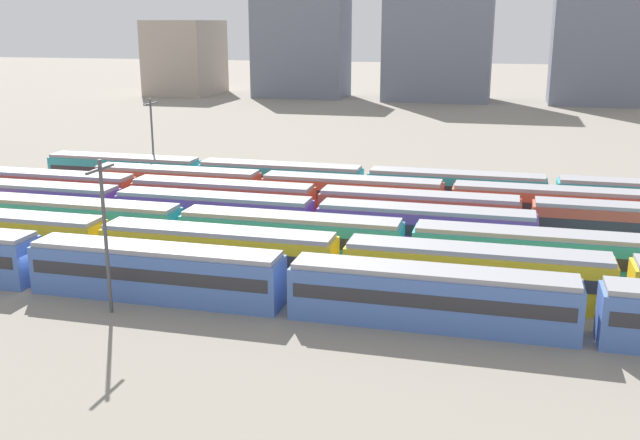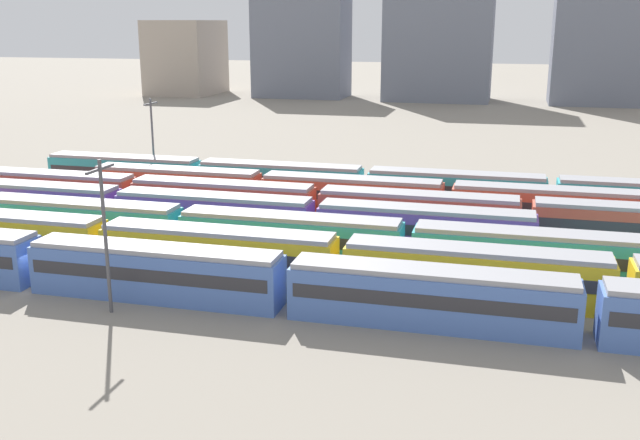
{
  "view_description": "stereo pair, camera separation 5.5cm",
  "coord_description": "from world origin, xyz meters",
  "px_view_note": "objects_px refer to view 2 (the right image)",
  "views": [
    {
      "loc": [
        32.45,
        -43.26,
        18.49
      ],
      "look_at": [
        17.24,
        15.6,
        2.04
      ],
      "focal_mm": 40.98,
      "sensor_mm": 36.0,
      "label": 1
    },
    {
      "loc": [
        32.5,
        -43.25,
        18.49
      ],
      "look_at": [
        17.24,
        15.6,
        2.04
      ],
      "focal_mm": 40.98,
      "sensor_mm": 36.0,
      "label": 2
    }
  ],
  "objects_px": {
    "train_track_2": "(535,255)",
    "train_track_4": "(526,219)",
    "train_track_5": "(448,201)",
    "train_track_0": "(287,284)",
    "catenary_pole_0": "(105,230)",
    "train_track_6": "(456,190)",
    "catenary_pole_3": "(153,137)",
    "train_track_1": "(341,262)",
    "train_track_3": "(214,214)"
  },
  "relations": [
    {
      "from": "train_track_2",
      "to": "train_track_4",
      "type": "height_order",
      "value": "same"
    },
    {
      "from": "train_track_4",
      "to": "train_track_5",
      "type": "distance_m",
      "value": 8.92
    },
    {
      "from": "train_track_0",
      "to": "catenary_pole_0",
      "type": "height_order",
      "value": "catenary_pole_0"
    },
    {
      "from": "train_track_2",
      "to": "train_track_6",
      "type": "bearing_deg",
      "value": 109.57
    },
    {
      "from": "train_track_4",
      "to": "catenary_pole_3",
      "type": "xyz_separation_m",
      "value": [
        -42.29,
        13.19,
        3.68
      ]
    },
    {
      "from": "train_track_5",
      "to": "train_track_6",
      "type": "bearing_deg",
      "value": 85.93
    },
    {
      "from": "train_track_0",
      "to": "train_track_5",
      "type": "distance_m",
      "value": 27.27
    },
    {
      "from": "train_track_1",
      "to": "train_track_4",
      "type": "height_order",
      "value": "same"
    },
    {
      "from": "train_track_2",
      "to": "catenary_pole_3",
      "type": "bearing_deg",
      "value": 151.14
    },
    {
      "from": "catenary_pole_0",
      "to": "train_track_2",
      "type": "bearing_deg",
      "value": 26.51
    },
    {
      "from": "train_track_3",
      "to": "catenary_pole_0",
      "type": "height_order",
      "value": "catenary_pole_0"
    },
    {
      "from": "train_track_3",
      "to": "catenary_pole_3",
      "type": "xyz_separation_m",
      "value": [
        -15.18,
        18.39,
        3.68
      ]
    },
    {
      "from": "train_track_5",
      "to": "catenary_pole_3",
      "type": "distance_m",
      "value": 36.13
    },
    {
      "from": "train_track_3",
      "to": "train_track_5",
      "type": "relative_size",
      "value": 0.75
    },
    {
      "from": "train_track_5",
      "to": "catenary_pole_3",
      "type": "xyz_separation_m",
      "value": [
        -35.04,
        7.99,
        3.68
      ]
    },
    {
      "from": "train_track_5",
      "to": "catenary_pole_3",
      "type": "height_order",
      "value": "catenary_pole_3"
    },
    {
      "from": "train_track_6",
      "to": "catenary_pole_3",
      "type": "distance_m",
      "value": 35.71
    },
    {
      "from": "train_track_0",
      "to": "train_track_1",
      "type": "xyz_separation_m",
      "value": [
        2.45,
        5.2,
        0.0
      ]
    },
    {
      "from": "train_track_5",
      "to": "train_track_6",
      "type": "height_order",
      "value": "same"
    },
    {
      "from": "train_track_4",
      "to": "train_track_5",
      "type": "height_order",
      "value": "same"
    },
    {
      "from": "train_track_0",
      "to": "catenary_pole_3",
      "type": "bearing_deg",
      "value": 128.27
    },
    {
      "from": "train_track_5",
      "to": "catenary_pole_0",
      "type": "distance_m",
      "value": 35.25
    },
    {
      "from": "train_track_0",
      "to": "train_track_1",
      "type": "height_order",
      "value": "same"
    },
    {
      "from": "catenary_pole_0",
      "to": "catenary_pole_3",
      "type": "relative_size",
      "value": 1.02
    },
    {
      "from": "catenary_pole_0",
      "to": "catenary_pole_3",
      "type": "height_order",
      "value": "catenary_pole_0"
    },
    {
      "from": "train_track_1",
      "to": "train_track_3",
      "type": "xyz_separation_m",
      "value": [
        -14.08,
        10.4,
        -0.0
      ]
    },
    {
      "from": "train_track_0",
      "to": "train_track_1",
      "type": "relative_size",
      "value": 1.0
    },
    {
      "from": "train_track_2",
      "to": "train_track_3",
      "type": "bearing_deg",
      "value": 169.34
    },
    {
      "from": "train_track_5",
      "to": "train_track_1",
      "type": "bearing_deg",
      "value": -105.53
    },
    {
      "from": "train_track_6",
      "to": "train_track_0",
      "type": "bearing_deg",
      "value": -105.41
    },
    {
      "from": "train_track_2",
      "to": "train_track_5",
      "type": "height_order",
      "value": "same"
    },
    {
      "from": "train_track_0",
      "to": "train_track_3",
      "type": "distance_m",
      "value": 19.46
    },
    {
      "from": "train_track_2",
      "to": "train_track_6",
      "type": "xyz_separation_m",
      "value": [
        -7.39,
        20.8,
        0.0
      ]
    },
    {
      "from": "train_track_0",
      "to": "train_track_1",
      "type": "bearing_deg",
      "value": 64.78
    },
    {
      "from": "train_track_1",
      "to": "train_track_0",
      "type": "bearing_deg",
      "value": -115.22
    },
    {
      "from": "catenary_pole_3",
      "to": "train_track_4",
      "type": "bearing_deg",
      "value": -17.32
    },
    {
      "from": "train_track_0",
      "to": "catenary_pole_0",
      "type": "xyz_separation_m",
      "value": [
        -11.2,
        -3.16,
        3.77
      ]
    },
    {
      "from": "train_track_1",
      "to": "train_track_4",
      "type": "relative_size",
      "value": 0.66
    },
    {
      "from": "train_track_2",
      "to": "train_track_6",
      "type": "height_order",
      "value": "same"
    },
    {
      "from": "train_track_0",
      "to": "train_track_6",
      "type": "distance_m",
      "value": 32.36
    },
    {
      "from": "train_track_6",
      "to": "train_track_3",
      "type": "bearing_deg",
      "value": -142.36
    },
    {
      "from": "train_track_6",
      "to": "catenary_pole_3",
      "type": "height_order",
      "value": "catenary_pole_3"
    },
    {
      "from": "train_track_2",
      "to": "catenary_pole_3",
      "type": "relative_size",
      "value": 9.3
    },
    {
      "from": "train_track_4",
      "to": "catenary_pole_0",
      "type": "relative_size",
      "value": 10.99
    },
    {
      "from": "train_track_2",
      "to": "train_track_4",
      "type": "relative_size",
      "value": 0.83
    },
    {
      "from": "train_track_2",
      "to": "train_track_1",
      "type": "bearing_deg",
      "value": -158.99
    },
    {
      "from": "train_track_2",
      "to": "train_track_6",
      "type": "relative_size",
      "value": 1.0
    },
    {
      "from": "catenary_pole_0",
      "to": "train_track_4",
      "type": "bearing_deg",
      "value": 41.93
    },
    {
      "from": "train_track_0",
      "to": "train_track_2",
      "type": "xyz_separation_m",
      "value": [
        15.99,
        10.4,
        0.0
      ]
    },
    {
      "from": "train_track_2",
      "to": "train_track_5",
      "type": "xyz_separation_m",
      "value": [
        -7.76,
        15.6,
        0.0
      ]
    }
  ]
}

